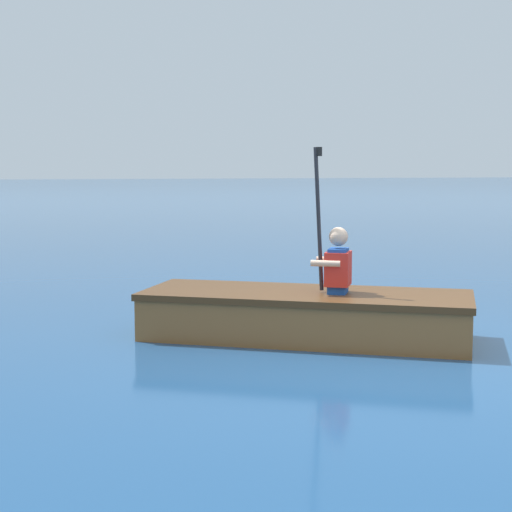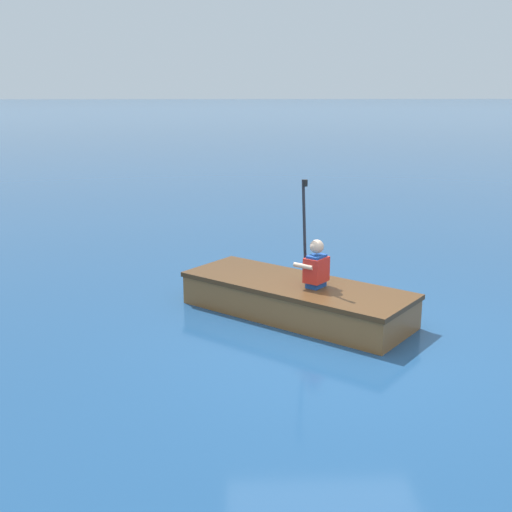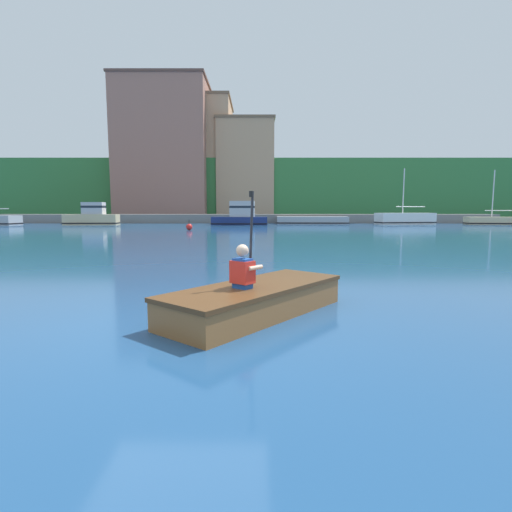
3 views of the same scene
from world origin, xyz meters
The scene contains 3 objects.
ground_plane centered at (0.00, 0.00, 0.00)m, with size 300.00×300.00×0.00m, color navy.
rowboat_foreground centered at (1.10, 0.39, 0.24)m, with size 2.69×2.95×0.43m.
person_paddler centered at (0.89, 0.14, 0.70)m, with size 0.46×0.46×1.30m.
Camera 1 is at (-5.07, 3.76, 1.51)m, focal length 55.00 mm.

